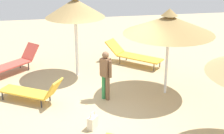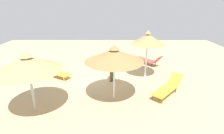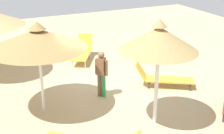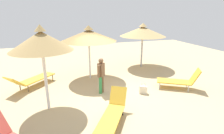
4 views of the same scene
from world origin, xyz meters
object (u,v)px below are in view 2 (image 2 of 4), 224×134
at_px(parasol_umbrella_center, 148,39).
at_px(lounge_chair_far_left, 114,64).
at_px(parasol_umbrella_front, 114,55).
at_px(parasol_umbrella_near_right, 27,64).
at_px(lounge_chair_back, 168,87).
at_px(lounge_chair_edge, 148,60).
at_px(person_standing_near_left, 112,68).
at_px(handbag, 85,74).
at_px(lounge_chair_far_right, 56,71).

relative_size(parasol_umbrella_center, lounge_chair_far_left, 1.48).
relative_size(parasol_umbrella_front, parasol_umbrella_near_right, 0.99).
bearing_deg(lounge_chair_back, parasol_umbrella_center, -70.65).
xyz_separation_m(parasol_umbrella_front, parasol_umbrella_near_right, (3.49, 1.09, -0.03)).
height_order(parasol_umbrella_front, lounge_chair_back, parasol_umbrella_front).
relative_size(parasol_umbrella_front, lounge_chair_far_left, 1.37).
bearing_deg(lounge_chair_back, lounge_chair_edge, -88.15).
distance_m(parasol_umbrella_near_right, lounge_chair_edge, 8.77).
distance_m(person_standing_near_left, handbag, 1.90).
bearing_deg(parasol_umbrella_center, lounge_chair_far_right, 0.70).
xyz_separation_m(parasol_umbrella_near_right, lounge_chair_far_right, (0.12, -3.65, -1.79)).
xyz_separation_m(parasol_umbrella_near_right, lounge_chair_far_left, (-3.55, -5.21, -1.86)).
xyz_separation_m(parasol_umbrella_front, handbag, (1.80, -2.55, -2.05)).
distance_m(parasol_umbrella_center, lounge_chair_far_right, 5.98).
bearing_deg(person_standing_near_left, parasol_umbrella_front, 93.56).
distance_m(parasol_umbrella_center, parasol_umbrella_near_right, 6.65).
distance_m(parasol_umbrella_near_right, lounge_chair_back, 6.71).
bearing_deg(parasol_umbrella_center, lounge_chair_edge, -105.60).
height_order(lounge_chair_edge, handbag, lounge_chair_edge).
xyz_separation_m(parasol_umbrella_center, handbag, (3.81, 0.08, -2.25)).
xyz_separation_m(lounge_chair_far_right, person_standing_near_left, (-3.49, 0.62, 0.44)).
xyz_separation_m(lounge_chair_back, person_standing_near_left, (2.92, -1.53, 0.46)).
height_order(parasol_umbrella_front, person_standing_near_left, parasol_umbrella_front).
relative_size(lounge_chair_edge, handbag, 4.06).
relative_size(parasol_umbrella_near_right, handbag, 5.60).
relative_size(lounge_chair_far_right, handbag, 3.71).
distance_m(lounge_chair_edge, handbag, 5.04).
height_order(lounge_chair_far_left, lounge_chair_back, lounge_chair_far_left).
bearing_deg(parasol_umbrella_front, lounge_chair_far_right, -35.37).
bearing_deg(parasol_umbrella_center, lounge_chair_far_left, -37.28).
height_order(parasol_umbrella_front, lounge_chair_far_right, parasol_umbrella_front).
bearing_deg(parasol_umbrella_near_right, lounge_chair_back, -166.56).
bearing_deg(handbag, parasol_umbrella_near_right, 65.04).
distance_m(parasol_umbrella_center, person_standing_near_left, 2.75).
height_order(lounge_chair_far_left, lounge_chair_far_right, lounge_chair_far_right).
bearing_deg(lounge_chair_edge, lounge_chair_far_left, 16.82).
height_order(lounge_chair_back, handbag, lounge_chair_back).
relative_size(parasol_umbrella_center, lounge_chair_back, 1.40).
relative_size(lounge_chair_back, handbag, 4.29).
height_order(parasol_umbrella_center, parasol_umbrella_near_right, parasol_umbrella_center).
relative_size(lounge_chair_far_right, lounge_chair_edge, 0.91).
bearing_deg(lounge_chair_edge, parasol_umbrella_near_right, 44.29).
height_order(parasol_umbrella_center, person_standing_near_left, parasol_umbrella_center).
bearing_deg(parasol_umbrella_near_right, lounge_chair_far_right, -88.10).
bearing_deg(lounge_chair_back, parasol_umbrella_near_right, 13.44).
relative_size(lounge_chair_back, lounge_chair_edge, 1.05).
bearing_deg(handbag, lounge_chair_back, 155.07).
height_order(parasol_umbrella_near_right, lounge_chair_far_left, parasol_umbrella_near_right).
distance_m(parasol_umbrella_front, handbag, 3.73).
bearing_deg(lounge_chair_far_right, parasol_umbrella_center, -179.30).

